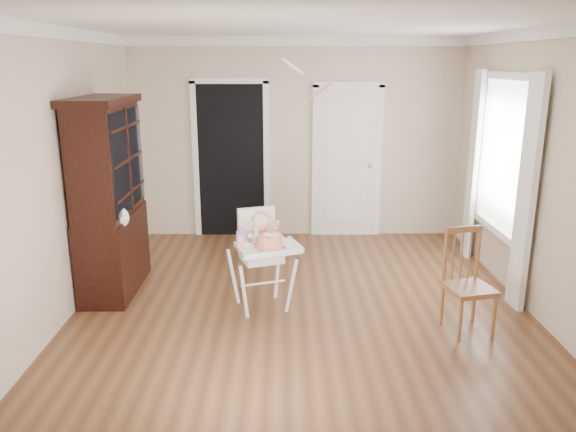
{
  "coord_description": "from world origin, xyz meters",
  "views": [
    {
      "loc": [
        -0.18,
        -5.19,
        2.39
      ],
      "look_at": [
        -0.14,
        -0.09,
        0.98
      ],
      "focal_mm": 35.0,
      "sensor_mm": 36.0,
      "label": 1
    }
  ],
  "objects_px": {
    "sippy_cup": "(241,239)",
    "china_cabinet": "(110,197)",
    "cake": "(270,242)",
    "dining_chair": "(468,285)",
    "high_chair": "(261,248)"
  },
  "relations": [
    {
      "from": "sippy_cup",
      "to": "dining_chair",
      "type": "distance_m",
      "value": 2.11
    },
    {
      "from": "cake",
      "to": "sippy_cup",
      "type": "height_order",
      "value": "sippy_cup"
    },
    {
      "from": "high_chair",
      "to": "china_cabinet",
      "type": "height_order",
      "value": "china_cabinet"
    },
    {
      "from": "china_cabinet",
      "to": "dining_chair",
      "type": "bearing_deg",
      "value": -15.75
    },
    {
      "from": "high_chair",
      "to": "sippy_cup",
      "type": "bearing_deg",
      "value": -148.67
    },
    {
      "from": "cake",
      "to": "dining_chair",
      "type": "distance_m",
      "value": 1.83
    },
    {
      "from": "high_chair",
      "to": "sippy_cup",
      "type": "relative_size",
      "value": 5.07
    },
    {
      "from": "dining_chair",
      "to": "cake",
      "type": "bearing_deg",
      "value": 159.24
    },
    {
      "from": "china_cabinet",
      "to": "dining_chair",
      "type": "xyz_separation_m",
      "value": [
        3.47,
        -0.98,
        -0.58
      ]
    },
    {
      "from": "cake",
      "to": "sippy_cup",
      "type": "distance_m",
      "value": 0.28
    },
    {
      "from": "sippy_cup",
      "to": "dining_chair",
      "type": "xyz_separation_m",
      "value": [
        2.06,
        -0.28,
        -0.35
      ]
    },
    {
      "from": "sippy_cup",
      "to": "china_cabinet",
      "type": "distance_m",
      "value": 1.59
    },
    {
      "from": "dining_chair",
      "to": "china_cabinet",
      "type": "bearing_deg",
      "value": 151.69
    },
    {
      "from": "cake",
      "to": "high_chair",
      "type": "bearing_deg",
      "value": 111.05
    },
    {
      "from": "cake",
      "to": "dining_chair",
      "type": "bearing_deg",
      "value": -8.2
    }
  ]
}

